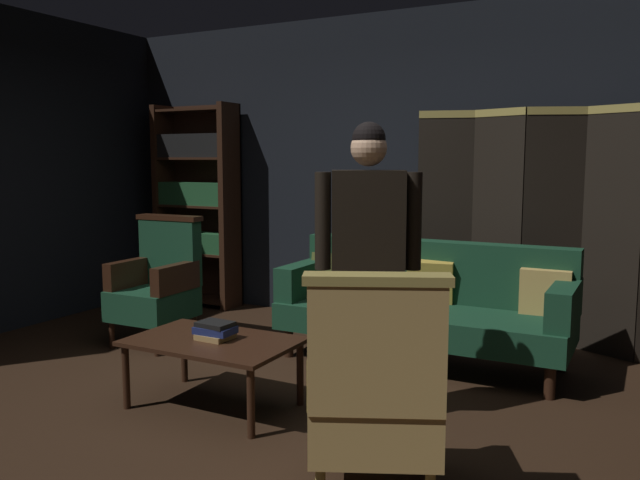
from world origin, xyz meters
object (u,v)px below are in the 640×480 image
(folding_screen, at_px, (552,225))
(velvet_couch, at_px, (426,301))
(standing_figure, at_px, (368,245))
(book_navy_cloth, at_px, (215,330))
(coffee_table, at_px, (213,347))
(book_black_cloth, at_px, (215,324))
(armchair_wing_left, at_px, (158,284))
(armchair_gilt_accent, at_px, (375,391))
(book_tan_leather, at_px, (215,336))
(bookshelf, at_px, (197,200))

(folding_screen, xyz_separation_m, velvet_couch, (-0.76, -0.75, -0.53))
(standing_figure, bearing_deg, book_navy_cloth, -168.01)
(coffee_table, bearing_deg, standing_figure, 12.97)
(book_black_cloth, bearing_deg, standing_figure, 11.99)
(armchair_wing_left, bearing_deg, armchair_gilt_accent, -29.88)
(coffee_table, bearing_deg, book_black_cloth, 74.30)
(book_tan_leather, height_order, book_black_cloth, book_black_cloth)
(book_tan_leather, distance_m, book_navy_cloth, 0.04)
(coffee_table, relative_size, armchair_gilt_accent, 0.96)
(bookshelf, distance_m, armchair_gilt_accent, 4.22)
(bookshelf, distance_m, standing_figure, 3.43)
(bookshelf, xyz_separation_m, coffee_table, (1.86, -2.22, -0.72))
(armchair_gilt_accent, bearing_deg, velvet_couch, 102.13)
(book_navy_cloth, bearing_deg, coffee_table, -105.70)
(armchair_wing_left, height_order, book_tan_leather, armchair_wing_left)
(bookshelf, xyz_separation_m, book_black_cloth, (1.86, -2.21, -0.58))
(folding_screen, xyz_separation_m, bookshelf, (-3.46, -0.01, 0.10))
(armchair_gilt_accent, xyz_separation_m, armchair_wing_left, (-2.52, 1.45, 0.00))
(book_navy_cloth, bearing_deg, standing_figure, 11.99)
(bookshelf, xyz_separation_m, velvet_couch, (2.70, -0.74, -0.64))
(bookshelf, xyz_separation_m, book_navy_cloth, (1.86, -2.21, -0.61))
(standing_figure, xyz_separation_m, book_navy_cloth, (-0.91, -0.19, -0.55))
(armchair_wing_left, bearing_deg, folding_screen, 24.88)
(folding_screen, bearing_deg, bookshelf, -179.80)
(bookshelf, height_order, armchair_gilt_accent, bookshelf)
(bookshelf, height_order, book_black_cloth, bookshelf)
(armchair_wing_left, bearing_deg, velvet_couch, 15.30)
(velvet_couch, distance_m, coffee_table, 1.71)
(bookshelf, bearing_deg, velvet_couch, -15.30)
(bookshelf, xyz_separation_m, book_tan_leather, (1.86, -2.21, -0.65))
(armchair_gilt_accent, relative_size, standing_figure, 0.61)
(book_tan_leather, bearing_deg, book_black_cloth, 0.00)
(coffee_table, height_order, book_black_cloth, book_black_cloth)
(coffee_table, relative_size, book_tan_leather, 5.25)
(book_navy_cloth, bearing_deg, velvet_couch, 60.21)
(velvet_couch, distance_m, armchair_wing_left, 2.16)
(folding_screen, xyz_separation_m, book_navy_cloth, (-1.60, -2.22, -0.51))
(folding_screen, xyz_separation_m, armchair_gilt_accent, (-0.33, -2.77, -0.50))
(coffee_table, height_order, standing_figure, standing_figure)
(coffee_table, distance_m, book_tan_leather, 0.07)
(folding_screen, bearing_deg, book_black_cloth, -125.86)
(bookshelf, bearing_deg, book_tan_leather, -49.85)
(velvet_couch, height_order, standing_figure, standing_figure)
(folding_screen, bearing_deg, book_tan_leather, -125.86)
(coffee_table, distance_m, book_black_cloth, 0.14)
(velvet_couch, distance_m, standing_figure, 1.40)
(folding_screen, distance_m, bookshelf, 3.46)
(folding_screen, bearing_deg, book_navy_cloth, -125.86)
(coffee_table, height_order, armchair_gilt_accent, armchair_gilt_accent)
(bookshelf, height_order, book_navy_cloth, bookshelf)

